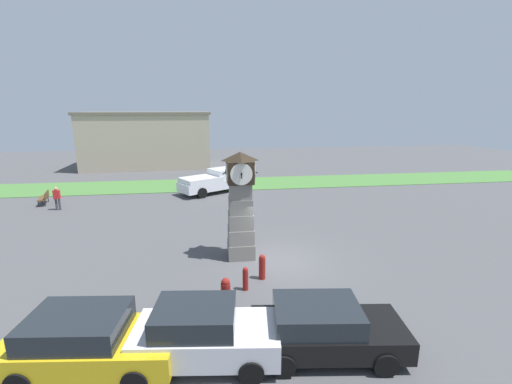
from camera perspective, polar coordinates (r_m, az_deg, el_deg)
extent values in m
plane|color=#4C4C4F|center=(15.48, 3.49, -11.60)|extent=(89.79, 89.79, 0.00)
cube|color=gray|center=(15.91, -2.52, -9.49)|extent=(1.18, 1.18, 0.69)
cube|color=gray|center=(15.65, -2.55, -7.15)|extent=(1.13, 1.13, 0.69)
cube|color=gray|center=(15.42, -2.58, -4.74)|extent=(1.07, 1.07, 0.69)
cube|color=gray|center=(15.22, -2.60, -2.27)|extent=(1.01, 1.01, 0.69)
cube|color=gray|center=(15.04, -2.63, 0.27)|extent=(0.95, 0.95, 0.69)
cube|color=#2D2316|center=(14.87, -2.67, 3.39)|extent=(1.14, 1.14, 0.97)
cylinder|color=white|center=(15.45, -2.87, 3.78)|extent=(0.93, 0.04, 0.93)
cube|color=black|center=(15.48, -2.88, 3.80)|extent=(0.06, 0.19, 0.16)
cube|color=black|center=(15.48, -2.88, 3.80)|extent=(0.04, 0.18, 0.34)
cylinder|color=white|center=(14.29, -2.44, 2.97)|extent=(0.93, 0.04, 0.93)
cube|color=black|center=(14.26, -2.43, 2.95)|extent=(0.06, 0.18, 0.17)
cube|color=black|center=(14.26, -2.43, 2.95)|extent=(0.04, 0.20, 0.33)
cylinder|color=white|center=(14.94, -0.41, 3.45)|extent=(0.04, 0.93, 0.93)
cube|color=black|center=(14.94, -0.30, 3.45)|extent=(0.05, 0.06, 0.21)
cube|color=black|center=(14.94, -0.30, 3.45)|extent=(0.33, 0.04, 0.19)
cylinder|color=white|center=(14.83, -4.94, 3.33)|extent=(0.04, 0.93, 0.93)
cube|color=black|center=(14.83, -5.05, 3.32)|extent=(0.05, 0.06, 0.21)
cube|color=black|center=(14.83, -5.05, 3.32)|extent=(0.32, 0.04, 0.22)
pyramid|color=#2D2316|center=(14.76, -2.70, 5.97)|extent=(1.19, 1.19, 0.38)
cylinder|color=brown|center=(11.09, -8.00, -20.71)|extent=(0.28, 0.28, 0.73)
sphere|color=brown|center=(10.87, -8.07, -18.94)|extent=(0.25, 0.25, 0.25)
cylinder|color=maroon|center=(12.03, -5.05, -16.97)|extent=(0.32, 0.32, 0.97)
sphere|color=maroon|center=(11.77, -5.11, -14.74)|extent=(0.29, 0.29, 0.29)
cylinder|color=maroon|center=(13.17, -1.77, -14.46)|extent=(0.21, 0.21, 0.79)
sphere|color=maroon|center=(12.97, -1.79, -12.79)|extent=(0.19, 0.19, 0.19)
cylinder|color=maroon|center=(13.92, 1.03, -12.63)|extent=(0.27, 0.27, 0.87)
sphere|color=maroon|center=(13.72, 1.03, -10.85)|extent=(0.24, 0.24, 0.24)
cube|color=gold|center=(10.65, -25.55, -22.13)|extent=(4.57, 2.43, 0.67)
cube|color=#1E2328|center=(10.44, -27.66, -19.02)|extent=(2.60, 2.05, 0.59)
cylinder|color=black|center=(11.08, -16.44, -21.50)|extent=(0.66, 0.29, 0.64)
cylinder|color=black|center=(9.70, -19.54, -27.61)|extent=(0.66, 0.29, 0.64)
cylinder|color=black|center=(12.04, -29.80, -19.79)|extent=(0.66, 0.29, 0.64)
cylinder|color=black|center=(10.78, -34.79, -24.73)|extent=(0.66, 0.29, 0.64)
cube|color=silver|center=(10.00, -8.22, -23.06)|extent=(4.00, 2.20, 0.76)
cube|color=#1E2328|center=(9.65, -10.16, -19.75)|extent=(2.28, 1.85, 0.59)
cylinder|color=black|center=(10.79, -0.84, -21.94)|extent=(0.66, 0.30, 0.64)
cylinder|color=black|center=(9.49, -0.79, -27.81)|extent=(0.66, 0.30, 0.64)
cylinder|color=black|center=(11.05, -14.16, -21.47)|extent=(0.66, 0.30, 0.64)
cylinder|color=black|center=(9.78, -16.56, -26.99)|extent=(0.66, 0.30, 0.64)
cube|color=black|center=(10.38, 11.78, -22.07)|extent=(4.39, 2.36, 0.64)
cube|color=#1E2328|center=(9.98, 10.10, -19.41)|extent=(2.50, 1.98, 0.57)
cylinder|color=black|center=(11.55, 17.41, -19.98)|extent=(0.66, 0.30, 0.64)
cylinder|color=black|center=(10.22, 20.77, -25.28)|extent=(0.66, 0.30, 0.64)
cylinder|color=black|center=(11.07, 3.61, -20.95)|extent=(0.66, 0.30, 0.64)
cylinder|color=black|center=(9.67, 4.52, -26.90)|extent=(0.66, 0.30, 0.64)
cube|color=silver|center=(27.83, -7.12, 1.33)|extent=(5.76, 4.60, 0.70)
cube|color=silver|center=(28.20, -5.51, 3.09)|extent=(2.65, 2.64, 0.80)
cube|color=silver|center=(27.17, -9.12, 2.10)|extent=(3.64, 3.31, 0.36)
cylinder|color=black|center=(29.56, -5.39, 1.51)|extent=(0.83, 0.66, 0.80)
cylinder|color=black|center=(28.03, -3.19, 0.88)|extent=(0.83, 0.66, 0.80)
cylinder|color=black|center=(27.90, -11.03, 0.58)|extent=(0.83, 0.66, 0.80)
cylinder|color=black|center=(26.27, -9.02, -0.15)|extent=(0.83, 0.66, 0.80)
cube|color=brown|center=(28.55, -31.97, -0.88)|extent=(0.89, 1.67, 0.08)
cube|color=brown|center=(28.45, -31.54, -0.34)|extent=(0.46, 1.56, 0.40)
cylinder|color=#262628|center=(29.25, -32.11, -1.04)|extent=(0.06, 0.06, 0.45)
cylinder|color=#262628|center=(28.02, -32.51, -1.66)|extent=(0.06, 0.06, 0.45)
cylinder|color=#262628|center=(29.18, -31.34, -0.98)|extent=(0.06, 0.06, 0.45)
cylinder|color=#262628|center=(27.95, -31.70, -1.59)|extent=(0.06, 0.06, 0.45)
cylinder|color=#3F3F47|center=(26.43, -29.92, -1.78)|extent=(0.14, 0.14, 0.78)
cylinder|color=#3F3F47|center=(26.50, -30.32, -1.79)|extent=(0.14, 0.14, 0.78)
cube|color=red|center=(26.32, -30.30, -0.35)|extent=(0.41, 0.26, 0.58)
sphere|color=tan|center=(26.24, -30.40, 0.49)|extent=(0.21, 0.21, 0.21)
cube|color=#B7A88E|center=(41.96, -17.52, 8.11)|extent=(14.08, 7.56, 5.96)
cube|color=#6E6455|center=(41.81, -17.83, 12.38)|extent=(14.50, 7.79, 0.30)
cube|color=#477A38|center=(31.40, 2.70, 1.57)|extent=(53.87, 5.24, 0.04)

